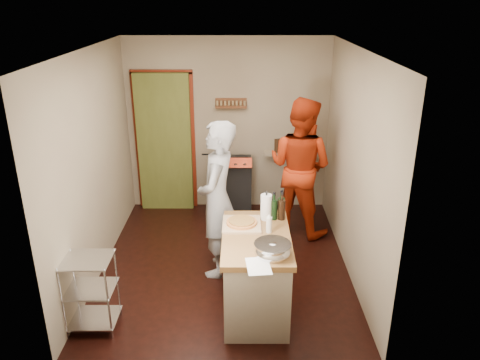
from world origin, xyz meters
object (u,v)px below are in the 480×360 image
object	(u,v)px
person_red	(300,167)
stove	(231,186)
island	(256,271)
wire_shelving	(90,290)
person_stripe	(217,200)

from	to	relation	value
person_red	stove	bearing A→B (deg)	6.68
stove	island	size ratio (longest dim) A/B	0.77
wire_shelving	island	xyz separation A→B (m)	(1.64, 0.30, 0.03)
wire_shelving	person_stripe	world-z (taller)	person_stripe
person_red	island	bearing A→B (deg)	105.12
stove	person_red	xyz separation A→B (m)	(0.95, -0.50, 0.50)
island	person_stripe	bearing A→B (deg)	119.86
wire_shelving	island	size ratio (longest dim) A/B	0.61
island	person_stripe	xyz separation A→B (m)	(-0.43, 0.75, 0.47)
person_stripe	person_red	size ratio (longest dim) A/B	0.98
stove	wire_shelving	bearing A→B (deg)	-116.85
stove	person_red	world-z (taller)	person_red
island	person_red	xyz separation A→B (m)	(0.64, 1.82, 0.48)
stove	person_red	bearing A→B (deg)	-27.87
island	person_red	distance (m)	1.99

